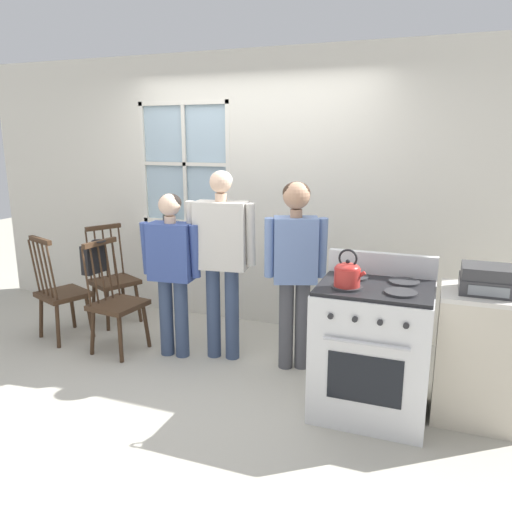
% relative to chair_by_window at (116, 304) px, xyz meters
% --- Properties ---
extents(ground_plane, '(16.00, 16.00, 0.00)m').
position_rel_chair_by_window_xyz_m(ground_plane, '(0.88, -0.25, -0.44)').
color(ground_plane, '#B2AD9E').
extents(wall_back, '(6.40, 0.16, 2.70)m').
position_rel_chair_by_window_xyz_m(wall_back, '(0.92, 1.15, 0.89)').
color(wall_back, silver).
rests_on(wall_back, ground_plane).
extents(chair_by_window, '(0.45, 0.46, 1.01)m').
position_rel_chair_by_window_xyz_m(chair_by_window, '(0.00, 0.00, 0.00)').
color(chair_by_window, '#3D2819').
rests_on(chair_by_window, ground_plane).
extents(chair_near_wall, '(0.55, 0.56, 1.01)m').
position_rel_chair_by_window_xyz_m(chair_near_wall, '(-0.48, 0.61, 0.00)').
color(chair_near_wall, '#3D2819').
rests_on(chair_near_wall, ground_plane).
extents(chair_center_cluster, '(0.54, 0.53, 1.01)m').
position_rel_chair_by_window_xyz_m(chair_center_cluster, '(-0.66, 0.05, 0.00)').
color(chair_center_cluster, '#3D2819').
rests_on(chair_center_cluster, ground_plane).
extents(person_elderly_left, '(0.53, 0.24, 1.43)m').
position_rel_chair_by_window_xyz_m(person_elderly_left, '(0.53, 0.09, 0.41)').
color(person_elderly_left, '#384766').
rests_on(person_elderly_left, ground_plane).
extents(person_teen_center, '(0.60, 0.26, 1.62)m').
position_rel_chair_by_window_xyz_m(person_teen_center, '(0.94, 0.21, 0.53)').
color(person_teen_center, '#384766').
rests_on(person_teen_center, ground_plane).
extents(person_adult_right, '(0.50, 0.32, 1.55)m').
position_rel_chair_by_window_xyz_m(person_adult_right, '(1.58, 0.23, 0.50)').
color(person_adult_right, '#4C4C51').
rests_on(person_adult_right, ground_plane).
extents(stove, '(0.76, 0.68, 1.08)m').
position_rel_chair_by_window_xyz_m(stove, '(2.28, -0.24, 0.03)').
color(stove, silver).
rests_on(stove, ground_plane).
extents(kettle, '(0.21, 0.17, 0.25)m').
position_rel_chair_by_window_xyz_m(kettle, '(2.11, -0.37, 0.58)').
color(kettle, red).
rests_on(kettle, stove).
extents(potted_plant, '(0.12, 0.12, 0.30)m').
position_rel_chair_by_window_xyz_m(potted_plant, '(-0.07, 1.06, 0.65)').
color(potted_plant, '#42474C').
rests_on(potted_plant, wall_back).
extents(handbag, '(0.21, 0.23, 0.31)m').
position_rel_chair_by_window_xyz_m(handbag, '(-0.23, 0.03, 0.39)').
color(handbag, black).
rests_on(handbag, chair_by_window).
extents(side_counter, '(0.55, 0.50, 0.90)m').
position_rel_chair_by_window_xyz_m(side_counter, '(2.96, -0.06, 0.01)').
color(side_counter, beige).
rests_on(side_counter, ground_plane).
extents(stereo, '(0.34, 0.29, 0.18)m').
position_rel_chair_by_window_xyz_m(stereo, '(2.96, -0.08, 0.54)').
color(stereo, '#38383A').
rests_on(stereo, side_counter).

